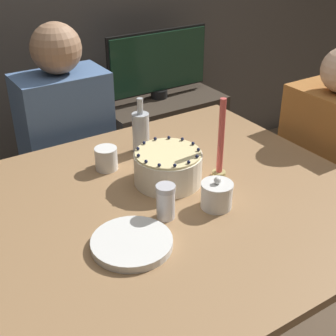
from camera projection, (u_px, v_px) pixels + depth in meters
dining_table at (172, 223)px, 1.63m from camera, size 1.32×1.20×0.74m
cake at (168, 167)px, 1.65m from camera, size 0.24×0.24×0.13m
sugar_bowl at (217, 195)px, 1.52m from camera, size 0.11×0.11×0.11m
sugar_shaker at (166, 201)px, 1.46m from camera, size 0.06×0.06×0.12m
plate_stack at (132, 243)px, 1.35m from camera, size 0.24×0.24×0.02m
candle at (221, 145)px, 1.66m from camera, size 0.05×0.05×0.30m
bottle at (141, 132)px, 1.84m from camera, size 0.07×0.07×0.23m
cup at (106, 159)px, 1.74m from camera, size 0.08×0.08×0.09m
person_man_blue_shirt at (70, 165)px, 2.24m from camera, size 0.40×0.34×1.19m
person_woman_floral at (322, 185)px, 2.15m from camera, size 0.34×0.40×1.12m
side_cabinet at (159, 143)px, 2.93m from camera, size 0.73×0.44×0.61m
tv_monitor at (158, 63)px, 2.68m from camera, size 0.64×0.10×0.39m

